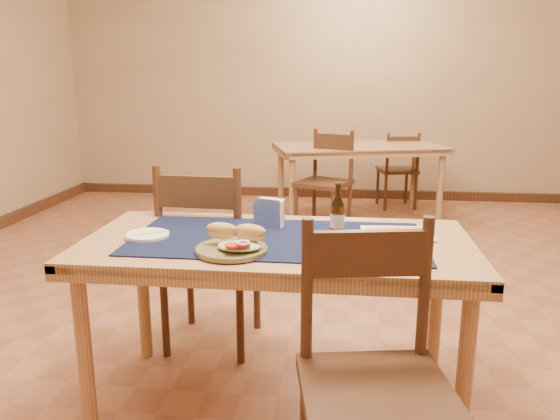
# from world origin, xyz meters

# --- Properties ---
(room) EXTENTS (6.04, 7.04, 2.84)m
(room) POSITION_xyz_m (0.00, 0.00, 1.40)
(room) COLOR #975D42
(room) RESTS_ON ground
(main_table) EXTENTS (1.60, 0.80, 0.75)m
(main_table) POSITION_xyz_m (0.00, -0.80, 0.67)
(main_table) COLOR tan
(main_table) RESTS_ON ground
(placemat) EXTENTS (1.20, 0.60, 0.01)m
(placemat) POSITION_xyz_m (0.00, -0.80, 0.75)
(placemat) COLOR #0D1533
(placemat) RESTS_ON main_table
(baseboard) EXTENTS (6.00, 7.00, 0.10)m
(baseboard) POSITION_xyz_m (0.00, 0.00, 0.05)
(baseboard) COLOR #422617
(baseboard) RESTS_ON ground
(back_table) EXTENTS (1.78, 1.22, 0.75)m
(back_table) POSITION_xyz_m (0.42, 2.47, 0.67)
(back_table) COLOR tan
(back_table) RESTS_ON ground
(chair_main_far) EXTENTS (0.48, 0.48, 1.00)m
(chair_main_far) POSITION_xyz_m (-0.41, -0.33, 0.52)
(chair_main_far) COLOR #422617
(chair_main_far) RESTS_ON ground
(chair_main_near) EXTENTS (0.52, 0.52, 0.98)m
(chair_main_near) POSITION_xyz_m (0.38, -1.43, 0.51)
(chair_main_near) COLOR #422617
(chair_main_near) RESTS_ON ground
(chair_back_near) EXTENTS (0.56, 0.56, 0.93)m
(chair_back_near) POSITION_xyz_m (0.11, 1.99, 0.48)
(chair_back_near) COLOR #422617
(chair_back_near) RESTS_ON ground
(chair_back_far) EXTENTS (0.45, 0.45, 0.83)m
(chair_back_far) POSITION_xyz_m (0.86, 3.01, 0.43)
(chair_back_far) COLOR #422617
(chair_back_far) RESTS_ON ground
(sandwich_plate) EXTENTS (0.28, 0.28, 0.11)m
(sandwich_plate) POSITION_xyz_m (-0.14, -1.00, 0.78)
(sandwich_plate) COLOR brown
(sandwich_plate) RESTS_ON placemat
(side_plate) EXTENTS (0.18, 0.18, 0.02)m
(side_plate) POSITION_xyz_m (-0.54, -0.85, 0.76)
(side_plate) COLOR white
(side_plate) RESTS_ON placemat
(fork) EXTENTS (0.11, 0.09, 0.00)m
(fork) POSITION_xyz_m (-0.51, -0.83, 0.77)
(fork) COLOR #7FCB6F
(fork) RESTS_ON side_plate
(beer_bottle) EXTENTS (0.06, 0.06, 0.23)m
(beer_bottle) POSITION_xyz_m (0.25, -0.74, 0.84)
(beer_bottle) COLOR #482C0C
(beer_bottle) RESTS_ON placemat
(napkin_holder) EXTENTS (0.15, 0.10, 0.13)m
(napkin_holder) POSITION_xyz_m (-0.06, -0.62, 0.81)
(napkin_holder) COLOR silver
(napkin_holder) RESTS_ON placemat
(menu_card) EXTENTS (0.30, 0.23, 0.01)m
(menu_card) POSITION_xyz_m (0.50, -0.68, 0.76)
(menu_card) COLOR #FDF0BF
(menu_card) RESTS_ON placemat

